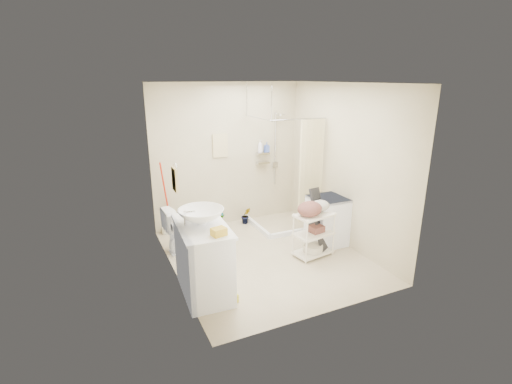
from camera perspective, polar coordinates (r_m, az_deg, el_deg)
floor at (r=5.87m, az=1.53°, el=-9.85°), size 3.20×3.20×0.00m
ceiling at (r=5.22m, az=1.76°, el=16.44°), size 2.80×3.20×0.04m
wall_back at (r=6.84m, az=-4.34°, el=5.62°), size 2.80×0.04×2.60m
wall_front at (r=4.10m, az=11.60°, el=-2.72°), size 2.80×0.04×2.60m
wall_left at (r=4.96m, az=-13.01°, el=0.73°), size 0.04×3.20×2.60m
wall_right at (r=6.14m, az=13.47°, el=3.84°), size 0.04×3.20×2.60m
vanity at (r=4.82m, az=-8.09°, el=-10.19°), size 0.65×1.09×0.93m
sink at (r=4.63m, az=-8.44°, el=-3.73°), size 0.72×0.72×0.20m
counter_basket at (r=4.30m, az=-5.74°, el=-6.10°), size 0.19×0.16×0.09m
floor_basket at (r=4.78m, az=-4.13°, el=-15.77°), size 0.30×0.24×0.15m
toilet at (r=6.03m, az=-10.57°, el=-5.53°), size 0.75×0.46×0.74m
mop at (r=6.61m, az=-14.08°, el=-1.00°), size 0.13×0.13×1.32m
potted_plant_a at (r=6.94m, az=-5.57°, el=-3.86°), size 0.21×0.16×0.36m
potted_plant_b at (r=7.05m, az=-1.56°, el=-3.63°), size 0.20×0.17×0.32m
hanging_towel at (r=6.73m, az=-5.53°, el=7.14°), size 0.28×0.03×0.42m
towel_ring at (r=4.73m, az=-12.40°, el=2.11°), size 0.04×0.22×0.34m
tp_holder at (r=5.21m, az=-12.27°, el=-5.20°), size 0.08×0.12×0.14m
shower at (r=6.75m, az=4.15°, el=3.30°), size 1.10×1.10×2.10m
shampoo_bottle_a at (r=6.95m, az=0.66°, el=7.03°), size 0.12×0.12×0.24m
shampoo_bottle_b at (r=7.03m, az=1.66°, el=6.93°), size 0.09×0.09×0.18m
washing_machine at (r=6.26m, az=10.90°, el=-4.33°), size 0.56×0.58×0.80m
laundry_rack at (r=5.80m, az=8.87°, el=-5.90°), size 0.65×0.44×0.82m
ironing_board at (r=5.96m, az=9.73°, el=-4.15°), size 0.30×0.22×1.05m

